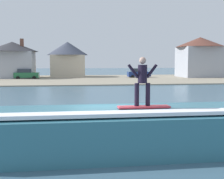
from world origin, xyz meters
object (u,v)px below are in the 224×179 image
at_px(wave_crest, 126,129).
at_px(surfboard, 144,107).
at_px(car_near_shore, 26,74).
at_px(car_far_shore, 138,73).
at_px(house_gabled_white, 200,55).
at_px(surfer, 142,79).
at_px(house_with_chimney, 13,58).
at_px(house_small_cottage, 68,58).

relative_size(wave_crest, surfboard, 5.77).
relative_size(car_near_shore, car_far_shore, 0.98).
bearing_deg(wave_crest, house_gabled_white, 62.96).
relative_size(surfer, house_with_chimney, 0.18).
xyz_separation_m(wave_crest, house_gabled_white, (23.25, 45.54, 3.62)).
xyz_separation_m(wave_crest, car_far_shore, (10.91, 45.26, 0.21)).
bearing_deg(house_with_chimney, car_far_shore, -4.25).
bearing_deg(house_small_cottage, house_with_chimney, -164.80).
bearing_deg(wave_crest, house_small_cottage, 92.79).
xyz_separation_m(surfboard, house_gabled_white, (22.69, 45.98, 2.76)).
bearing_deg(wave_crest, car_far_shore, 76.44).
height_order(car_far_shore, house_with_chimney, house_with_chimney).
xyz_separation_m(surfboard, car_far_shore, (10.36, 45.69, -0.66)).
height_order(surfer, house_gabled_white, house_gabled_white).
distance_m(surfer, house_gabled_white, 51.28).
xyz_separation_m(car_near_shore, house_small_cottage, (7.24, 5.59, 2.94)).
height_order(car_far_shore, house_gabled_white, house_gabled_white).
bearing_deg(surfboard, house_gabled_white, 63.73).
height_order(surfboard, surfer, surfer).
bearing_deg(car_near_shore, house_small_cottage, 37.66).
distance_m(surfboard, house_gabled_white, 51.35).
height_order(car_near_shore, house_with_chimney, house_with_chimney).
height_order(wave_crest, house_gabled_white, house_gabled_white).
bearing_deg(house_gabled_white, house_small_cottage, 170.75).
height_order(wave_crest, car_near_shore, car_near_shore).
bearing_deg(surfer, car_near_shore, 102.87).
relative_size(car_near_shore, house_small_cottage, 0.52).
bearing_deg(house_small_cottage, surfer, -86.65).
bearing_deg(house_small_cottage, car_near_shore, -142.34).
bearing_deg(surfboard, surfer, 134.92).
bearing_deg(house_small_cottage, wave_crest, -87.21).
bearing_deg(car_far_shore, surfboard, -102.78).
bearing_deg(car_far_shore, house_small_cottage, 161.50).
relative_size(car_near_shore, house_with_chimney, 0.45).
height_order(surfer, car_far_shore, surfer).
bearing_deg(wave_crest, surfboard, -37.88).
distance_m(car_near_shore, house_with_chimney, 4.91).
xyz_separation_m(surfboard, house_small_cottage, (-2.98, 50.15, 2.28)).
relative_size(car_near_shore, house_gabled_white, 0.44).
bearing_deg(house_gabled_white, car_far_shore, -178.68).
height_order(surfboard, house_small_cottage, house_small_cottage).
xyz_separation_m(surfboard, surfer, (-0.04, 0.05, 0.98)).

